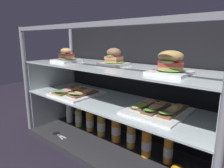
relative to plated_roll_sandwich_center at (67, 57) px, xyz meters
The scene contains 21 objects.
ground_plane 0.83m from the plated_roll_sandwich_center, ahead, with size 6.00×6.00×0.02m, color black.
case_base_deck 0.81m from the plated_roll_sandwich_center, ahead, with size 1.55×0.54×0.04m, color #2D2D30.
case_frame 0.52m from the plated_roll_sandwich_center, 22.92° to the left, with size 1.55×0.54×0.93m.
riser_lower_tier 0.66m from the plated_roll_sandwich_center, ahead, with size 1.48×0.46×0.34m.
shelf_lower_glass 0.54m from the plated_roll_sandwich_center, ahead, with size 1.50×0.48×0.01m, color silver.
riser_upper_tier 0.49m from the plated_roll_sandwich_center, ahead, with size 1.48×0.46×0.24m.
shelf_upper_glass 0.46m from the plated_roll_sandwich_center, ahead, with size 1.50×0.48×0.01m, color silver.
plated_roll_sandwich_center is the anchor object (origin of this frame).
plated_roll_sandwich_mid_right 0.45m from the plated_roll_sandwich_center, ahead, with size 0.18×0.18×0.12m.
plated_roll_sandwich_right_of_center 0.90m from the plated_roll_sandwich_center, ahead, with size 0.20×0.20×0.13m.
open_sandwich_tray_near_left_corner 0.30m from the plated_roll_sandwich_center, ahead, with size 0.34×0.36×0.06m.
open_sandwich_tray_near_right_corner 0.85m from the plated_roll_sandwich_center, ahead, with size 0.34×0.36×0.06m.
juice_bottle_back_center 0.57m from the plated_roll_sandwich_center, 142.84° to the left, with size 0.06×0.06×0.23m.
juice_bottle_front_left_end 0.57m from the plated_roll_sandwich_center, 91.32° to the left, with size 0.06×0.06×0.20m.
juice_bottle_front_fourth 0.58m from the plated_roll_sandwich_center, 38.43° to the left, with size 0.07×0.07×0.23m.
juice_bottle_near_post 0.63m from the plated_roll_sandwich_center, 19.87° to the left, with size 0.07×0.07×0.22m.
juice_bottle_tucked_behind 0.71m from the plated_roll_sandwich_center, 14.60° to the left, with size 0.07×0.07×0.24m.
juice_bottle_front_middle 0.80m from the plated_roll_sandwich_center, 11.14° to the left, with size 0.07×0.07×0.23m.
juice_bottle_front_right_end 0.91m from the plated_roll_sandwich_center, ahead, with size 0.07×0.07×0.23m.
juice_bottle_front_second 1.03m from the plated_roll_sandwich_center, ahead, with size 0.06×0.06×0.24m.
kitchen_scissors 0.65m from the plated_roll_sandwich_center, 98.97° to the right, with size 0.16×0.07×0.01m.
Camera 1 is at (0.89, -1.05, 0.83)m, focal length 32.01 mm.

